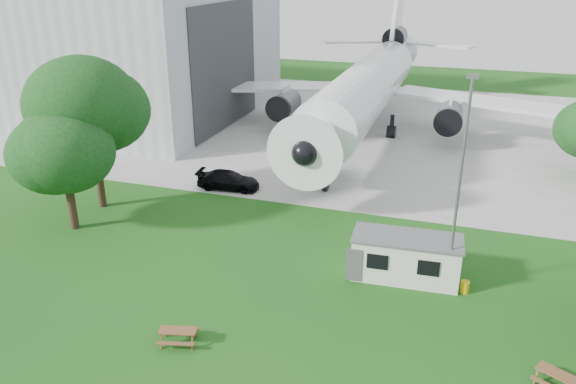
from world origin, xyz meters
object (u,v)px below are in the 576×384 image
(site_cabin, at_px, (406,257))
(picnic_west, at_px, (179,343))
(hangar, at_px, (75,31))
(airliner, at_px, (369,84))

(site_cabin, height_order, picnic_west, site_cabin)
(hangar, bearing_deg, picnic_west, -48.55)
(airliner, xyz_separation_m, site_cabin, (7.78, -28.95, -3.96))
(hangar, distance_m, airliner, 36.21)
(hangar, bearing_deg, site_cabin, -33.62)
(airliner, xyz_separation_m, picnic_west, (-1.81, -38.53, -5.27))
(hangar, xyz_separation_m, site_cabin, (43.75, -29.09, -8.09))
(airliner, relative_size, picnic_west, 26.52)
(hangar, distance_m, picnic_west, 52.45)
(airliner, relative_size, site_cabin, 7.00)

